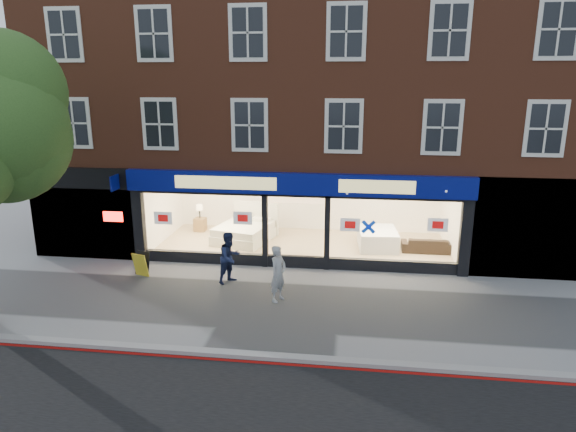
% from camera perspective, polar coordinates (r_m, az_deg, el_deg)
% --- Properties ---
extents(ground, '(120.00, 120.00, 0.00)m').
position_cam_1_polar(ground, '(14.85, -0.51, -9.87)').
color(ground, gray).
rests_on(ground, ground).
extents(kerb_line, '(60.00, 0.10, 0.01)m').
position_cam_1_polar(kerb_line, '(12.14, -2.62, -15.99)').
color(kerb_line, '#8C0A07').
rests_on(kerb_line, ground).
extents(kerb_stone, '(60.00, 0.25, 0.12)m').
position_cam_1_polar(kerb_stone, '(12.28, -2.45, -15.30)').
color(kerb_stone, gray).
rests_on(kerb_stone, ground).
extents(showroom_floor, '(11.00, 4.50, 0.10)m').
position_cam_1_polar(showroom_floor, '(19.68, 1.60, -3.31)').
color(showroom_floor, tan).
rests_on(showroom_floor, ground).
extents(building, '(19.00, 8.26, 10.30)m').
position_cam_1_polar(building, '(20.35, 2.21, 16.24)').
color(building, brown).
rests_on(building, ground).
extents(display_bed, '(2.41, 2.70, 1.31)m').
position_cam_1_polar(display_bed, '(20.14, -4.79, -1.68)').
color(display_bed, silver).
rests_on(display_bed, showroom_floor).
extents(bedside_table, '(0.48, 0.48, 0.55)m').
position_cam_1_polar(bedside_table, '(21.61, -9.73, -0.93)').
color(bedside_table, brown).
rests_on(bedside_table, showroom_floor).
extents(mattress_stack, '(1.51, 1.85, 0.69)m').
position_cam_1_polar(mattress_stack, '(19.50, 9.91, -2.49)').
color(mattress_stack, silver).
rests_on(mattress_stack, showroom_floor).
extents(sofa, '(1.82, 0.72, 0.53)m').
position_cam_1_polar(sofa, '(19.46, 15.16, -3.09)').
color(sofa, black).
rests_on(sofa, showroom_floor).
extents(a_board, '(0.60, 0.48, 0.80)m').
position_cam_1_polar(a_board, '(17.44, -15.96, -5.16)').
color(a_board, gold).
rests_on(a_board, ground).
extents(pedestrian_grey, '(0.63, 0.72, 1.66)m').
position_cam_1_polar(pedestrian_grey, '(14.83, -1.10, -6.41)').
color(pedestrian_grey, '#9C9FA3').
rests_on(pedestrian_grey, ground).
extents(pedestrian_blue, '(0.97, 1.01, 1.65)m').
position_cam_1_polar(pedestrian_blue, '(16.22, -6.48, -4.61)').
color(pedestrian_blue, '#182043').
rests_on(pedestrian_blue, ground).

